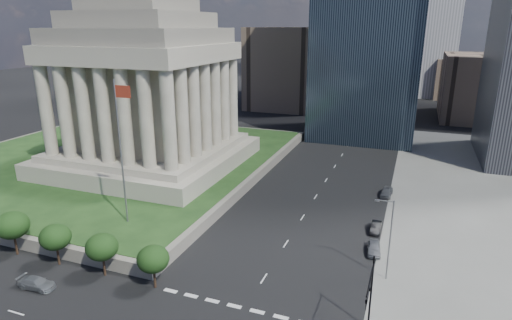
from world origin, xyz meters
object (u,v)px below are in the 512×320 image
at_px(parked_sedan_mid, 376,227).
at_px(parked_sedan_far, 387,192).
at_px(war_memorial, 144,65).
at_px(street_lamp_north, 389,235).
at_px(suv_grey, 37,283).
at_px(flagpole, 121,146).
at_px(traffic_signal_ne, 370,292).
at_px(parked_sedan_near, 374,248).

relative_size(parked_sedan_mid, parked_sedan_far, 0.88).
distance_m(war_memorial, street_lamp_north, 54.92).
bearing_deg(suv_grey, flagpole, -9.61).
relative_size(flagpole, parked_sedan_mid, 5.05).
height_order(war_memorial, flagpole, war_memorial).
height_order(war_memorial, street_lamp_north, war_memorial).
bearing_deg(traffic_signal_ne, parked_sedan_far, 91.51).
height_order(flagpole, suv_grey, flagpole).
xyz_separation_m(parked_sedan_mid, parked_sedan_far, (0.36, 14.64, 0.12)).
xyz_separation_m(parked_sedan_near, parked_sedan_far, (0.00, 21.00, 0.06)).
distance_m(war_memorial, suv_grey, 45.31).
bearing_deg(parked_sedan_mid, war_memorial, 165.94).
bearing_deg(war_memorial, flagpole, -63.11).
xyz_separation_m(street_lamp_north, parked_sedan_near, (-1.83, 5.74, -4.95)).
xyz_separation_m(war_memorial, suv_grey, (10.55, -38.88, -20.75)).
xyz_separation_m(war_memorial, parked_sedan_near, (45.50, -17.26, -20.69)).
bearing_deg(war_memorial, suv_grey, -74.82).
xyz_separation_m(suv_grey, parked_sedan_far, (34.95, 42.61, 0.12)).
relative_size(traffic_signal_ne, parked_sedan_far, 1.77).
distance_m(street_lamp_north, parked_sedan_far, 27.24).
bearing_deg(flagpole, war_memorial, 116.89).
bearing_deg(parked_sedan_far, suv_grey, -125.65).
height_order(suv_grey, parked_sedan_far, parked_sedan_far).
xyz_separation_m(traffic_signal_ne, street_lamp_north, (0.83, 11.30, 0.41)).
bearing_deg(parked_sedan_far, parked_sedan_mid, -87.71).
xyz_separation_m(flagpole, parked_sedan_far, (33.33, 27.74, -12.34)).
relative_size(street_lamp_north, parked_sedan_mid, 2.52).
xyz_separation_m(traffic_signal_ne, parked_sedan_far, (-1.00, 38.04, -4.48)).
bearing_deg(parked_sedan_far, war_memorial, -171.59).
relative_size(suv_grey, parked_sedan_mid, 1.12).
bearing_deg(flagpole, traffic_signal_ne, -16.71).
bearing_deg(traffic_signal_ne, flagpole, 163.29).
height_order(suv_grey, parked_sedan_mid, parked_sedan_mid).
relative_size(flagpole, suv_grey, 4.49).
relative_size(traffic_signal_ne, suv_grey, 1.80).
relative_size(traffic_signal_ne, parked_sedan_mid, 2.02).
xyz_separation_m(traffic_signal_ne, suv_grey, (-35.95, -4.57, -4.60)).
relative_size(street_lamp_north, parked_sedan_far, 2.21).
xyz_separation_m(flagpole, parked_sedan_mid, (32.96, 13.10, -12.46)).
bearing_deg(war_memorial, parked_sedan_mid, -13.58).
height_order(war_memorial, traffic_signal_ne, war_memorial).
height_order(flagpole, parked_sedan_near, flagpole).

